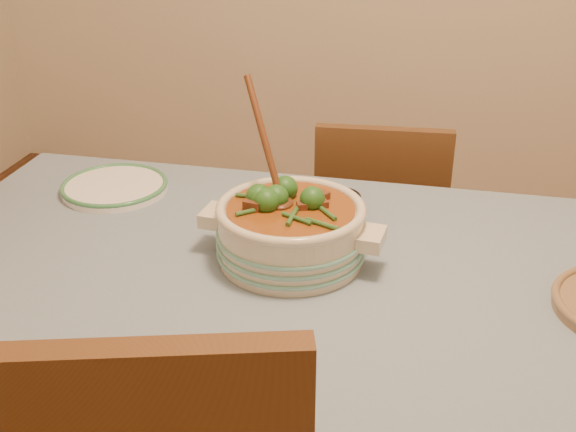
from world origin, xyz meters
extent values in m
cube|color=brown|center=(0.00, 0.00, 0.72)|extent=(1.60, 1.00, 0.05)
cube|color=gray|center=(0.00, 0.00, 0.75)|extent=(1.68, 1.08, 0.01)
cylinder|color=brown|center=(-0.73, 0.43, 0.35)|extent=(0.07, 0.07, 0.70)
cylinder|color=beige|center=(-0.02, 0.10, 0.81)|extent=(0.33, 0.33, 0.12)
torus|color=beige|center=(-0.02, 0.10, 0.87)|extent=(0.31, 0.31, 0.02)
cube|color=beige|center=(0.15, 0.08, 0.83)|extent=(0.06, 0.08, 0.03)
cube|color=beige|center=(-0.18, 0.11, 0.83)|extent=(0.06, 0.08, 0.03)
cylinder|color=#965215|center=(-0.02, 0.10, 0.87)|extent=(0.26, 0.26, 0.02)
cylinder|color=white|center=(-0.52, 0.34, 0.77)|extent=(0.34, 0.34, 0.02)
torus|color=#3C8552|center=(-0.52, 0.34, 0.77)|extent=(0.27, 0.27, 0.01)
cylinder|color=black|center=(0.05, 0.32, 0.78)|extent=(0.13, 0.13, 0.05)
torus|color=black|center=(0.05, 0.32, 0.81)|extent=(0.10, 0.10, 0.01)
cylinder|color=black|center=(0.05, 0.32, 0.80)|extent=(0.08, 0.08, 0.01)
cube|color=brown|center=(0.10, 0.91, 0.42)|extent=(0.42, 0.42, 0.04)
cube|color=brown|center=(0.12, 0.74, 0.63)|extent=(0.39, 0.06, 0.42)
cylinder|color=brown|center=(0.26, 1.09, 0.21)|extent=(0.04, 0.04, 0.42)
cylinder|color=brown|center=(-0.08, 1.07, 0.21)|extent=(0.04, 0.04, 0.42)
cylinder|color=brown|center=(0.28, 0.76, 0.21)|extent=(0.04, 0.04, 0.42)
cylinder|color=brown|center=(-0.05, 0.73, 0.21)|extent=(0.04, 0.04, 0.42)
cylinder|color=brown|center=(-0.90, 0.30, 0.25)|extent=(0.04, 0.04, 0.49)
camera|label=1|loc=(0.26, -1.19, 1.51)|focal=45.00mm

